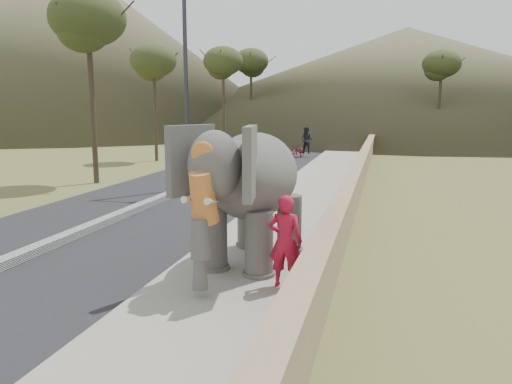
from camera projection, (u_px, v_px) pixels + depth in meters
road at (144, 208)px, 16.37m from camera, size 7.00×120.00×0.03m
median at (144, 206)px, 16.36m from camera, size 0.35×120.00×0.22m
walkway at (294, 215)px, 15.13m from camera, size 3.00×120.00×0.15m
parapet at (349, 202)px, 14.64m from camera, size 0.30×120.00×1.10m
lamppost at (193, 65)px, 19.16m from camera, size 1.76×0.36×8.00m
signboard at (194, 150)px, 19.16m from camera, size 0.60×0.08×2.40m
hill_left at (71, 46)px, 65.53m from camera, size 60.00×60.00×22.00m
hill_far at (405, 79)px, 69.95m from camera, size 80.00×80.00×14.00m
elephant_and_man at (254, 195)px, 10.26m from camera, size 2.50×4.13×2.81m
motorcyclist at (303, 145)px, 32.35m from camera, size 1.51×1.65×2.00m
trees at (350, 97)px, 33.15m from camera, size 47.53×42.33×9.32m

